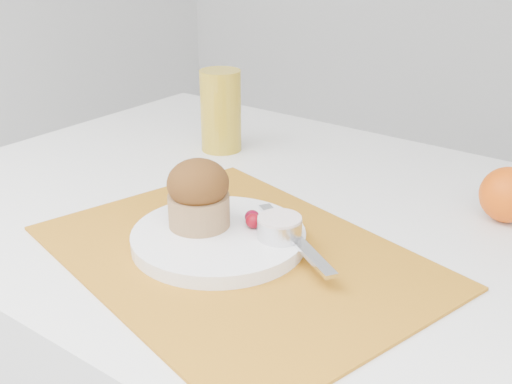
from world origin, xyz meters
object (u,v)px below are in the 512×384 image
Objects in this scene: plate at (219,238)px; muffin at (198,194)px; juice_glass at (221,111)px; orange at (508,195)px.

muffin is (-0.03, 0.00, 0.05)m from plate.
juice_glass is at bearing 129.37° from plate.
orange is 0.43m from muffin.
muffin is at bearing -134.87° from orange.
orange reaches higher than plate.
muffin is at bearing -54.66° from juice_glass.
orange is 0.53× the size of juice_glass.
orange is at bearing 1.53° from juice_glass.
plate is 2.48× the size of muffin.
plate is 2.88× the size of orange.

